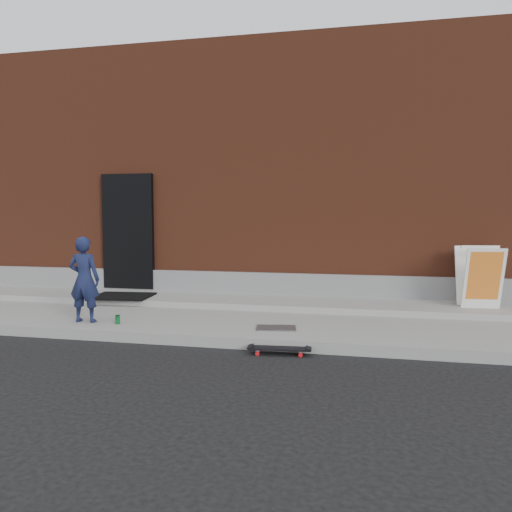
% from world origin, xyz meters
% --- Properties ---
extents(ground, '(80.00, 80.00, 0.00)m').
position_xyz_m(ground, '(0.00, 0.00, 0.00)').
color(ground, black).
rests_on(ground, ground).
extents(sidewalk, '(20.00, 3.00, 0.15)m').
position_xyz_m(sidewalk, '(0.00, 1.50, 0.07)').
color(sidewalk, gray).
rests_on(sidewalk, ground).
extents(apron, '(20.00, 1.20, 0.10)m').
position_xyz_m(apron, '(0.00, 2.40, 0.20)').
color(apron, gray).
rests_on(apron, sidewalk).
extents(building, '(20.00, 8.10, 5.00)m').
position_xyz_m(building, '(-0.00, 6.99, 2.50)').
color(building, brown).
rests_on(building, ground).
extents(child, '(0.48, 0.33, 1.27)m').
position_xyz_m(child, '(-2.07, 0.46, 0.78)').
color(child, '#171E42').
rests_on(child, sidewalk).
extents(skateboard, '(0.78, 0.27, 0.09)m').
position_xyz_m(skateboard, '(0.94, -0.12, 0.07)').
color(skateboard, red).
rests_on(skateboard, ground).
extents(pizza_sign, '(0.67, 0.77, 0.99)m').
position_xyz_m(pizza_sign, '(3.76, 2.39, 0.75)').
color(pizza_sign, white).
rests_on(pizza_sign, apron).
extents(soda_can, '(0.09, 0.09, 0.13)m').
position_xyz_m(soda_can, '(-1.53, 0.43, 0.21)').
color(soda_can, '#1A833D').
rests_on(soda_can, sidewalk).
extents(doormat, '(1.10, 0.92, 0.03)m').
position_xyz_m(doormat, '(-2.30, 2.08, 0.26)').
color(doormat, black).
rests_on(doormat, apron).
extents(utility_plate, '(0.60, 0.43, 0.02)m').
position_xyz_m(utility_plate, '(0.77, 0.63, 0.16)').
color(utility_plate, '#56555A').
rests_on(utility_plate, sidewalk).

